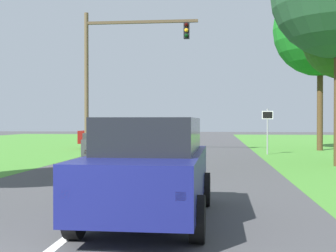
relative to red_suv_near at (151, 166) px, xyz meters
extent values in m
plane|color=#424244|center=(-1.12, 7.82, -0.99)|extent=(120.00, 120.00, 0.00)
cube|color=navy|center=(0.00, -0.07, -0.19)|extent=(1.96, 4.85, 0.89)
cube|color=black|center=(0.00, 0.18, 0.57)|extent=(1.71, 3.01, 0.65)
cube|color=red|center=(-0.81, -2.44, -0.15)|extent=(0.14, 0.06, 0.12)
cube|color=red|center=(0.75, -2.46, -0.15)|extent=(0.14, 0.06, 0.12)
cylinder|color=black|center=(-0.94, 1.44, -0.63)|extent=(0.24, 0.72, 0.72)
cylinder|color=black|center=(0.97, 1.42, -0.63)|extent=(0.24, 0.72, 0.72)
cylinder|color=black|center=(-0.97, -1.55, -0.63)|extent=(0.24, 0.72, 0.72)
cylinder|color=black|center=(0.94, -1.57, -0.63)|extent=(0.24, 0.72, 0.72)
cube|color=#B7B2A8|center=(-1.82, 8.10, -0.17)|extent=(2.34, 5.60, 0.85)
cube|color=black|center=(-1.83, 7.83, 0.57)|extent=(1.89, 2.19, 0.64)
cube|color=#9C978F|center=(-1.92, 6.40, 0.35)|extent=(2.03, 2.19, 0.20)
cube|color=red|center=(-2.80, 5.44, -0.13)|extent=(0.14, 0.07, 0.12)
cube|color=red|center=(-1.15, 5.34, -0.13)|extent=(0.14, 0.07, 0.12)
cylinder|color=black|center=(-2.72, 9.86, -0.59)|extent=(0.29, 0.81, 0.80)
cylinder|color=black|center=(-0.71, 9.74, -0.59)|extent=(0.29, 0.81, 0.80)
cylinder|color=black|center=(-2.92, 6.46, -0.59)|extent=(0.29, 0.81, 0.80)
cylinder|color=black|center=(-0.91, 6.35, -0.59)|extent=(0.29, 0.81, 0.80)
cylinder|color=brown|center=(-6.25, 17.32, 3.04)|extent=(0.24, 0.24, 8.06)
cube|color=#4C3D2B|center=(-3.03, 17.32, 6.47)|extent=(6.43, 0.16, 0.16)
cube|color=black|center=(-0.46, 17.32, 5.92)|extent=(0.32, 0.28, 0.90)
sphere|color=black|center=(-0.46, 17.17, 6.22)|extent=(0.22, 0.22, 0.22)
sphere|color=orange|center=(-0.46, 17.17, 5.92)|extent=(0.22, 0.22, 0.22)
sphere|color=black|center=(-0.46, 17.17, 5.62)|extent=(0.22, 0.22, 0.22)
cylinder|color=gray|center=(3.99, 16.92, 0.26)|extent=(0.08, 0.08, 2.50)
cube|color=white|center=(3.99, 16.89, 1.16)|extent=(0.60, 0.03, 0.44)
cube|color=black|center=(3.99, 16.87, 1.16)|extent=(0.52, 0.01, 0.36)
cylinder|color=#4C351E|center=(7.59, 20.66, 1.67)|extent=(0.36, 0.36, 5.32)
sphere|color=#18711E|center=(7.59, 20.66, 6.49)|extent=(5.76, 5.76, 5.76)
cube|color=maroon|center=(-5.39, 21.31, -0.23)|extent=(4.74, 1.94, 0.84)
cube|color=black|center=(-5.62, 21.30, 0.47)|extent=(2.85, 1.69, 0.57)
cube|color=red|center=(-3.05, 20.58, -0.19)|extent=(0.06, 0.14, 0.12)
cube|color=red|center=(-3.08, 22.11, -0.19)|extent=(0.06, 0.14, 0.12)
cylinder|color=black|center=(-6.83, 20.35, -0.65)|extent=(0.68, 0.23, 0.68)
cylinder|color=black|center=(-6.86, 22.21, -0.65)|extent=(0.68, 0.23, 0.68)
cylinder|color=black|center=(-3.91, 20.40, -0.65)|extent=(0.68, 0.23, 0.68)
cylinder|color=black|center=(-3.95, 22.26, -0.65)|extent=(0.68, 0.23, 0.68)
camera|label=1|loc=(1.22, -8.43, 0.84)|focal=48.90mm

